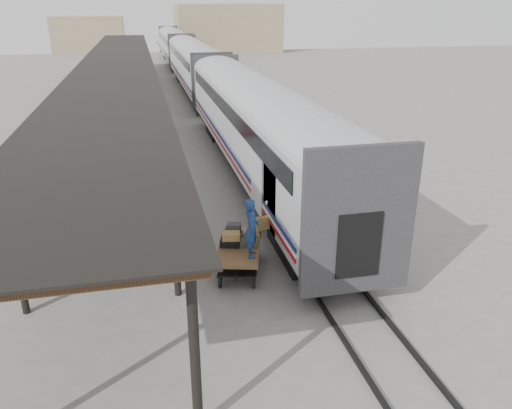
{
  "coord_description": "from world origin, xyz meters",
  "views": [
    {
      "loc": [
        -1.92,
        -14.6,
        7.77
      ],
      "look_at": [
        1.45,
        0.19,
        1.7
      ],
      "focal_mm": 35.0,
      "sensor_mm": 36.0,
      "label": 1
    }
  ],
  "objects_px": {
    "baggage_cart": "(239,253)",
    "luggage_tug": "(151,132)",
    "pedestrian": "(122,129)",
    "porter": "(251,228)"
  },
  "relations": [
    {
      "from": "porter",
      "to": "pedestrian",
      "type": "distance_m",
      "value": 17.53
    },
    {
      "from": "porter",
      "to": "pedestrian",
      "type": "height_order",
      "value": "porter"
    },
    {
      "from": "baggage_cart",
      "to": "luggage_tug",
      "type": "distance_m",
      "value": 17.42
    },
    {
      "from": "porter",
      "to": "pedestrian",
      "type": "bearing_deg",
      "value": 24.96
    },
    {
      "from": "luggage_tug",
      "to": "pedestrian",
      "type": "relative_size",
      "value": 0.76
    },
    {
      "from": "luggage_tug",
      "to": "pedestrian",
      "type": "bearing_deg",
      "value": -166.57
    },
    {
      "from": "baggage_cart",
      "to": "luggage_tug",
      "type": "relative_size",
      "value": 1.76
    },
    {
      "from": "porter",
      "to": "luggage_tug",
      "type": "bearing_deg",
      "value": 19.19
    },
    {
      "from": "luggage_tug",
      "to": "pedestrian",
      "type": "height_order",
      "value": "pedestrian"
    },
    {
      "from": "baggage_cart",
      "to": "pedestrian",
      "type": "relative_size",
      "value": 1.34
    }
  ]
}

